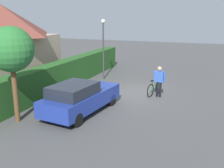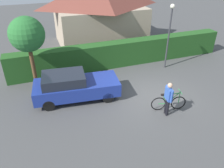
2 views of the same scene
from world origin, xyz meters
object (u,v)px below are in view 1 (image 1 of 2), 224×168
bicycle (155,88)px  street_lamp (103,41)px  person_rider (159,79)px  tree_kerbside (11,50)px  parked_car_near (80,97)px

bicycle → street_lamp: 5.32m
person_rider → street_lamp: 5.47m
bicycle → tree_kerbside: (-5.88, 4.58, 2.63)m
bicycle → person_rider: size_ratio=0.98×
person_rider → parked_car_near: bearing=143.1°
parked_car_near → tree_kerbside: bearing=131.9°
person_rider → tree_kerbside: size_ratio=0.43×
person_rider → tree_kerbside: (-5.60, 4.87, 2.03)m
parked_car_near → bicycle: size_ratio=2.69×
parked_car_near → street_lamp: size_ratio=1.09×
street_lamp → bicycle: bearing=-120.0°
parked_car_near → street_lamp: bearing=14.1°
street_lamp → tree_kerbside: bearing=177.2°
person_rider → street_lamp: size_ratio=0.41×
bicycle → street_lamp: street_lamp is taller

